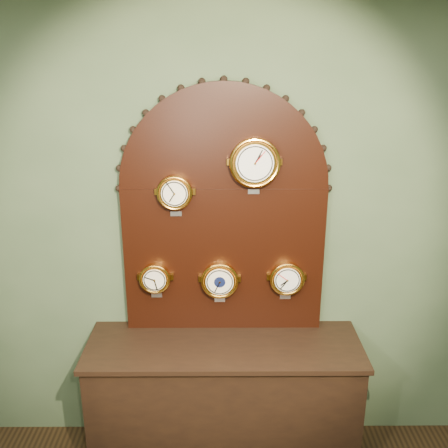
{
  "coord_description": "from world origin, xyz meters",
  "views": [
    {
      "loc": [
        -0.01,
        -0.4,
        2.5
      ],
      "look_at": [
        0.0,
        2.25,
        1.58
      ],
      "focal_mm": 40.98,
      "sensor_mm": 36.0,
      "label": 1
    }
  ],
  "objects_px": {
    "roman_clock": "(175,192)",
    "tide_clock": "(287,278)",
    "display_board": "(224,205)",
    "barometer": "(220,280)",
    "shop_counter": "(224,404)",
    "arabic_clock": "(255,162)",
    "hygrometer": "(155,278)"
  },
  "relations": [
    {
      "from": "roman_clock",
      "to": "tide_clock",
      "type": "distance_m",
      "value": 0.85
    },
    {
      "from": "display_board",
      "to": "barometer",
      "type": "height_order",
      "value": "display_board"
    },
    {
      "from": "display_board",
      "to": "tide_clock",
      "type": "bearing_deg",
      "value": -9.93
    },
    {
      "from": "shop_counter",
      "to": "roman_clock",
      "type": "distance_m",
      "value": 1.36
    },
    {
      "from": "arabic_clock",
      "to": "tide_clock",
      "type": "bearing_deg",
      "value": 0.5
    },
    {
      "from": "barometer",
      "to": "arabic_clock",
      "type": "bearing_deg",
      "value": -0.36
    },
    {
      "from": "shop_counter",
      "to": "arabic_clock",
      "type": "height_order",
      "value": "arabic_clock"
    },
    {
      "from": "shop_counter",
      "to": "hygrometer",
      "type": "height_order",
      "value": "hygrometer"
    },
    {
      "from": "shop_counter",
      "to": "roman_clock",
      "type": "height_order",
      "value": "roman_clock"
    },
    {
      "from": "roman_clock",
      "to": "barometer",
      "type": "distance_m",
      "value": 0.6
    },
    {
      "from": "hygrometer",
      "to": "shop_counter",
      "type": "bearing_deg",
      "value": -20.55
    },
    {
      "from": "roman_clock",
      "to": "barometer",
      "type": "relative_size",
      "value": 0.91
    },
    {
      "from": "barometer",
      "to": "roman_clock",
      "type": "bearing_deg",
      "value": 179.82
    },
    {
      "from": "roman_clock",
      "to": "shop_counter",
      "type": "bearing_deg",
      "value": -29.05
    },
    {
      "from": "hygrometer",
      "to": "arabic_clock",
      "type": "bearing_deg",
      "value": -0.24
    },
    {
      "from": "display_board",
      "to": "roman_clock",
      "type": "distance_m",
      "value": 0.3
    },
    {
      "from": "shop_counter",
      "to": "display_board",
      "type": "xyz_separation_m",
      "value": [
        0.0,
        0.22,
        1.23
      ]
    },
    {
      "from": "shop_counter",
      "to": "display_board",
      "type": "distance_m",
      "value": 1.25
    },
    {
      "from": "display_board",
      "to": "hygrometer",
      "type": "bearing_deg",
      "value": -170.97
    },
    {
      "from": "roman_clock",
      "to": "barometer",
      "type": "height_order",
      "value": "roman_clock"
    },
    {
      "from": "shop_counter",
      "to": "barometer",
      "type": "relative_size",
      "value": 5.77
    },
    {
      "from": "arabic_clock",
      "to": "tide_clock",
      "type": "distance_m",
      "value": 0.74
    },
    {
      "from": "arabic_clock",
      "to": "shop_counter",
      "type": "bearing_deg",
      "value": -138.28
    },
    {
      "from": "arabic_clock",
      "to": "display_board",
      "type": "bearing_deg",
      "value": 158.28
    },
    {
      "from": "barometer",
      "to": "hygrometer",
      "type": "bearing_deg",
      "value": 179.82
    },
    {
      "from": "shop_counter",
      "to": "tide_clock",
      "type": "distance_m",
      "value": 0.89
    },
    {
      "from": "shop_counter",
      "to": "barometer",
      "type": "xyz_separation_m",
      "value": [
        -0.03,
        0.15,
        0.78
      ]
    },
    {
      "from": "roman_clock",
      "to": "hygrometer",
      "type": "distance_m",
      "value": 0.55
    },
    {
      "from": "display_board",
      "to": "tide_clock",
      "type": "distance_m",
      "value": 0.58
    },
    {
      "from": "display_board",
      "to": "roman_clock",
      "type": "bearing_deg",
      "value": -166.63
    },
    {
      "from": "display_board",
      "to": "arabic_clock",
      "type": "distance_m",
      "value": 0.33
    },
    {
      "from": "display_board",
      "to": "arabic_clock",
      "type": "height_order",
      "value": "display_board"
    }
  ]
}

